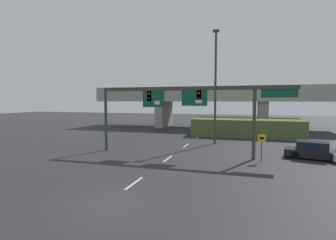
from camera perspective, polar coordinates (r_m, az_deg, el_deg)
name	(u,v)px	position (r m, az deg, el deg)	size (l,w,h in m)	color
ground_plane	(107,203)	(13.24, -13.04, -17.10)	(160.00, 160.00, 0.00)	#262628
lane_markings	(186,145)	(28.10, 3.95, -5.55)	(0.14, 28.95, 0.01)	silver
signal_gantry	(186,99)	(22.69, 3.91, 4.49)	(16.90, 0.44, 5.98)	#383D33
speed_limit_sign	(262,143)	(21.77, 19.71, -4.82)	(0.60, 0.11, 2.22)	#4C4C4C
highway_light_pole_near	(215,84)	(29.30, 10.29, 7.67)	(0.70, 0.36, 12.39)	#383D33
overpass_bridge	(211,99)	(46.15, 9.27, 4.49)	(40.26, 8.13, 7.08)	#A39E93
grass_embankment	(246,127)	(37.56, 16.68, -1.47)	(14.13, 6.75, 2.30)	#4C6033
parked_sedan_near_right	(314,151)	(24.75, 29.19, -5.88)	(4.78, 2.83, 1.44)	black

